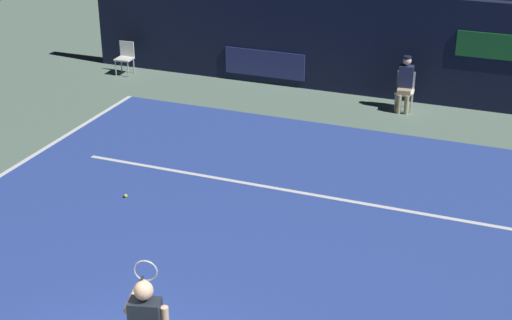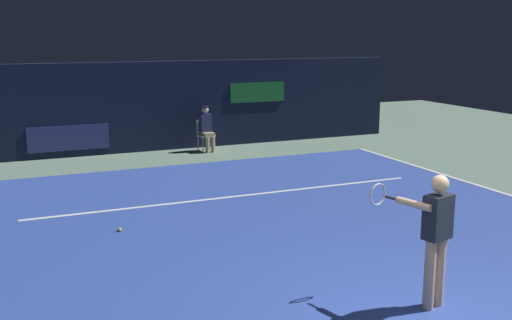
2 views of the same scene
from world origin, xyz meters
name	(u,v)px [view 1 (image 1 of 2)]	position (x,y,z in m)	size (l,w,h in m)	color
ground_plane	(250,239)	(0.00, 4.46, 0.00)	(31.46, 31.46, 0.00)	slate
court_surface	(250,239)	(0.00, 4.46, 0.01)	(10.99, 10.92, 0.01)	#2D479E
line_service	(288,190)	(0.00, 6.37, 0.01)	(8.57, 0.10, 0.01)	white
back_wall	(368,44)	(0.00, 12.28, 1.30)	(15.22, 0.33, 2.60)	#141933
line_judge_on_chair	(405,83)	(1.14, 11.49, 0.69)	(0.48, 0.56, 1.32)	white
courtside_chair_near	(125,56)	(-6.49, 11.54, 0.50)	(0.46, 0.44, 0.88)	white
tennis_ball	(126,196)	(-2.69, 5.01, 0.05)	(0.07, 0.07, 0.07)	#CCE033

